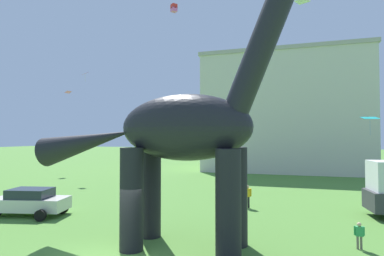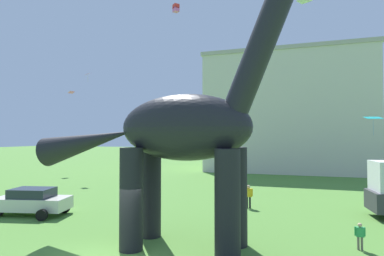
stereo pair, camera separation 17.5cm
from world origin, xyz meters
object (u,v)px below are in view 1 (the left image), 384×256
object	(u,v)px
kite_far_left	(370,118)
person_near_flyer	(247,194)
kite_near_low	(68,92)
kite_mid_right	(174,8)
person_strolling_adult	(359,233)
kite_apex	(85,74)
parked_sedan_left	(30,201)
dinosaur_sculpture	(184,127)

from	to	relation	value
kite_far_left	person_near_flyer	bearing A→B (deg)	-130.36
kite_near_low	kite_mid_right	bearing A→B (deg)	-20.58
kite_far_left	kite_near_low	distance (m)	35.96
person_strolling_adult	kite_apex	distance (m)	32.48
person_near_flyer	parked_sedan_left	bearing A→B (deg)	134.01
kite_apex	kite_near_low	bearing A→B (deg)	143.81
person_near_flyer	kite_far_left	size ratio (longest dim) A/B	0.86
person_near_flyer	kite_mid_right	bearing A→B (deg)	63.53
person_near_flyer	kite_far_left	bearing A→B (deg)	-21.54
kite_mid_right	kite_far_left	size ratio (longest dim) A/B	0.43
dinosaur_sculpture	kite_mid_right	xyz separation A→B (m)	(-6.48, 16.20, 12.35)
dinosaur_sculpture	kite_far_left	bearing A→B (deg)	67.21
person_strolling_adult	person_near_flyer	bearing A→B (deg)	138.47
person_near_flyer	kite_far_left	world-z (taller)	kite_far_left
parked_sedan_left	person_near_flyer	bearing A→B (deg)	12.98
kite_mid_right	kite_far_left	distance (m)	21.19
parked_sedan_left	kite_near_low	size ratio (longest dim) A/B	5.03
person_strolling_adult	kite_mid_right	xyz separation A→B (m)	(-13.40, 14.31, 16.66)
person_strolling_adult	kite_mid_right	size ratio (longest dim) A/B	1.46
kite_mid_right	kite_apex	size ratio (longest dim) A/B	0.71
kite_mid_right	parked_sedan_left	bearing A→B (deg)	-105.37
dinosaur_sculpture	person_near_flyer	bearing A→B (deg)	85.90
dinosaur_sculpture	person_strolling_adult	xyz separation A→B (m)	(6.93, 1.89, -4.32)
dinosaur_sculpture	kite_apex	size ratio (longest dim) A/B	13.12
person_strolling_adult	kite_far_left	bearing A→B (deg)	83.48
dinosaur_sculpture	parked_sedan_left	xyz separation A→B (m)	(-10.27, 2.40, -4.17)
kite_far_left	kite_mid_right	bearing A→B (deg)	-169.80
person_near_flyer	kite_near_low	distance (m)	31.36
parked_sedan_left	kite_far_left	xyz separation A→B (m)	(21.60, 17.01, 5.50)
person_strolling_adult	person_near_flyer	world-z (taller)	person_near_flyer
parked_sedan_left	person_near_flyer	size ratio (longest dim) A/B	3.03
person_near_flyer	kite_far_left	xyz separation A→B (m)	(9.69, 11.40, 5.41)
dinosaur_sculpture	kite_apex	xyz separation A→B (m)	(-18.47, 18.67, 7.03)
dinosaur_sculpture	kite_near_low	distance (m)	33.77
person_strolling_adult	kite_far_left	world-z (taller)	kite_far_left
parked_sedan_left	kite_apex	world-z (taller)	kite_apex
person_near_flyer	kite_mid_right	world-z (taller)	kite_mid_right
dinosaur_sculpture	person_near_flyer	world-z (taller)	dinosaur_sculpture
person_near_flyer	kite_mid_right	xyz separation A→B (m)	(-8.12, 8.20, 16.43)
person_strolling_adult	kite_apex	size ratio (longest dim) A/B	1.04
parked_sedan_left	kite_mid_right	world-z (taller)	kite_mid_right
kite_mid_right	kite_apex	distance (m)	13.35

